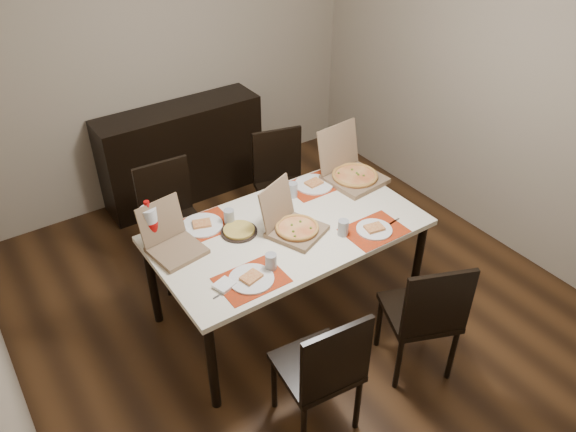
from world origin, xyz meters
The scene contains 19 objects.
ground centered at (0.00, 0.00, -0.01)m, with size 3.80×4.00×0.02m, color #3F2613.
room_walls centered at (0.00, 0.43, 1.73)m, with size 3.84×4.02×2.62m.
sideboard centered at (0.00, 1.78, 0.45)m, with size 1.50×0.40×0.90m, color black.
dining_table centered at (-0.08, -0.08, 0.68)m, with size 1.80×1.00×0.75m.
chair_near_left centered at (-0.47, -1.00, 0.51)m, with size 0.46×0.46×0.93m.
chair_near_right centered at (0.31, -1.01, 0.51)m, with size 0.55×0.55×0.93m.
chair_far_left centered at (-0.54, 0.80, 0.51)m, with size 0.44×0.44×0.93m.
chair_far_right centered at (0.44, 0.76, 0.51)m, with size 0.51×0.51×0.93m.
setting_near_left centered at (-0.53, -0.38, 0.77)m, with size 0.46×0.30×0.11m.
setting_near_right centered at (0.33, -0.40, 0.77)m, with size 0.47×0.30×0.11m.
setting_far_left centered at (-0.52, 0.25, 0.77)m, with size 0.45×0.30×0.11m.
setting_far_right centered at (0.33, 0.25, 0.77)m, with size 0.51×0.30×0.11m.
napkin_loose centered at (0.04, -0.09, 0.76)m, with size 0.12×0.11×0.02m, color white.
pizza_box_center centered at (-0.07, -0.13, 0.80)m, with size 0.43×0.45×0.32m.
pizza_box_right centered at (0.67, 0.16, 0.81)m, with size 0.42×0.46×0.39m.
pizza_box_left centered at (-0.81, 0.14, 0.81)m, with size 0.35×0.38×0.30m.
faina_plate centered at (-0.37, 0.06, 0.76)m, with size 0.24×0.24×0.03m.
dip_bowl centered at (-0.03, 0.06, 0.77)m, with size 0.13×0.13×0.03m, color white.
soda_bottle centered at (-0.89, 0.28, 0.89)m, with size 0.11×0.11×0.32m.
Camera 1 is at (-1.78, -2.57, 2.99)m, focal length 35.00 mm.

